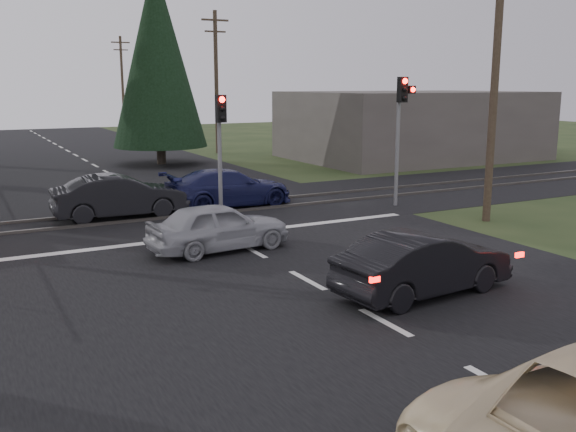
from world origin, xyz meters
TOP-DOWN VIEW (x-y plane):
  - ground at (0.00, 0.00)m, footprint 120.00×120.00m
  - road at (0.00, 10.00)m, footprint 14.00×100.00m
  - rail_corridor at (0.00, 12.00)m, footprint 120.00×8.00m
  - stop_line at (0.00, 8.20)m, footprint 13.00×0.35m
  - rail_near at (0.00, 11.20)m, footprint 120.00×0.12m
  - rail_far at (0.00, 12.80)m, footprint 120.00×0.12m
  - traffic_signal_right at (7.55, 9.47)m, footprint 0.68×0.48m
  - traffic_signal_center at (1.00, 10.68)m, footprint 0.32×0.48m
  - utility_pole_near at (8.50, 6.00)m, footprint 1.80×0.26m
  - utility_pole_mid at (8.50, 30.00)m, footprint 1.80×0.26m
  - utility_pole_far at (8.50, 55.00)m, footprint 1.80×0.26m
  - conifer_tree at (3.50, 26.00)m, footprint 5.20×5.20m
  - building_right at (18.00, 22.00)m, footprint 14.00×10.00m
  - dark_hatchback at (1.72, 1.00)m, footprint 4.24×1.83m
  - silver_car at (-0.78, 6.52)m, footprint 4.00×1.88m
  - blue_sedan at (1.92, 12.33)m, footprint 4.82×2.06m
  - dark_car_far at (-2.10, 12.15)m, footprint 4.47×1.67m

SIDE VIEW (x-z plane):
  - ground at x=0.00m, z-range 0.00..0.00m
  - road at x=0.00m, z-range 0.00..0.01m
  - rail_corridor at x=0.00m, z-range 0.00..0.01m
  - stop_line at x=0.00m, z-range 0.01..0.01m
  - rail_near at x=0.00m, z-range 0.00..0.10m
  - rail_far at x=0.00m, z-range 0.00..0.10m
  - silver_car at x=-0.78m, z-range 0.00..1.32m
  - dark_hatchback at x=1.72m, z-range 0.00..1.36m
  - blue_sedan at x=1.92m, z-range 0.00..1.39m
  - dark_car_far at x=-2.10m, z-range 0.00..1.46m
  - building_right at x=18.00m, z-range 0.00..4.00m
  - traffic_signal_center at x=1.00m, z-range 0.76..4.86m
  - traffic_signal_right at x=7.55m, z-range 0.96..5.66m
  - utility_pole_near at x=8.50m, z-range 0.23..9.23m
  - utility_pole_mid at x=8.50m, z-range 0.23..9.23m
  - utility_pole_far at x=8.50m, z-range 0.23..9.23m
  - conifer_tree at x=3.50m, z-range 0.49..11.49m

